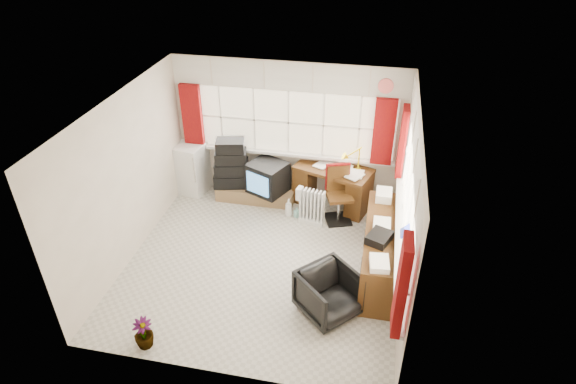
% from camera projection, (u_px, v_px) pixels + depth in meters
% --- Properties ---
extents(ground, '(4.00, 4.00, 0.00)m').
position_uv_depth(ground, '(263.00, 263.00, 7.30)').
color(ground, beige).
rests_on(ground, ground).
extents(room_walls, '(4.00, 4.00, 4.00)m').
position_uv_depth(room_walls, '(259.00, 178.00, 6.50)').
color(room_walls, beige).
rests_on(room_walls, ground).
extents(window_back, '(3.70, 0.12, 3.60)m').
position_uv_depth(window_back, '(288.00, 150.00, 8.41)').
color(window_back, beige).
rests_on(window_back, room_walls).
extents(window_right, '(0.12, 3.70, 3.60)m').
position_uv_depth(window_right, '(401.00, 228.00, 6.47)').
color(window_right, beige).
rests_on(window_right, room_walls).
extents(curtains, '(3.83, 3.83, 1.15)m').
position_uv_depth(curtains, '(335.00, 156.00, 7.13)').
color(curtains, maroon).
rests_on(curtains, room_walls).
extents(overhead_cabinets, '(3.98, 3.98, 0.48)m').
position_uv_depth(overhead_cabinets, '(343.00, 104.00, 6.75)').
color(overhead_cabinets, silver).
rests_on(overhead_cabinets, room_walls).
extents(desk, '(1.44, 1.01, 0.79)m').
position_uv_depth(desk, '(333.00, 185.00, 8.43)').
color(desk, '#513413').
rests_on(desk, ground).
extents(desk_lamp, '(0.18, 0.16, 0.46)m').
position_uv_depth(desk_lamp, '(359.00, 154.00, 8.02)').
color(desk_lamp, '#DDC009').
rests_on(desk_lamp, desk).
extents(task_chair, '(0.53, 0.55, 1.00)m').
position_uv_depth(task_chair, '(338.00, 191.00, 8.05)').
color(task_chair, black).
rests_on(task_chair, ground).
extents(office_chair, '(1.00, 1.00, 0.66)m').
position_uv_depth(office_chair, '(329.00, 294.00, 6.29)').
color(office_chair, black).
rests_on(office_chair, ground).
extents(radiator, '(0.46, 0.26, 0.64)m').
position_uv_depth(radiator, '(312.00, 210.00, 8.04)').
color(radiator, white).
rests_on(radiator, ground).
extents(credenza, '(0.50, 2.00, 0.85)m').
position_uv_depth(credenza, '(381.00, 249.00, 6.97)').
color(credenza, '#513413').
rests_on(credenza, ground).
extents(file_tray, '(0.39, 0.43, 0.12)m').
position_uv_depth(file_tray, '(379.00, 238.00, 6.52)').
color(file_tray, black).
rests_on(file_tray, credenza).
extents(tv_bench, '(1.40, 0.50, 0.25)m').
position_uv_depth(tv_bench, '(256.00, 193.00, 8.75)').
color(tv_bench, olive).
rests_on(tv_bench, ground).
extents(crt_tv, '(0.78, 0.75, 0.55)m').
position_uv_depth(crt_tv, '(268.00, 178.00, 8.43)').
color(crt_tv, black).
rests_on(crt_tv, tv_bench).
extents(hifi_stack, '(0.73, 0.55, 0.89)m').
position_uv_depth(hifi_stack, '(231.00, 165.00, 8.56)').
color(hifi_stack, black).
rests_on(hifi_stack, tv_bench).
extents(mini_fridge, '(0.64, 0.65, 0.94)m').
position_uv_depth(mini_fridge, '(191.00, 167.00, 8.85)').
color(mini_fridge, white).
rests_on(mini_fridge, ground).
extents(spray_bottle_a, '(0.13, 0.13, 0.33)m').
position_uv_depth(spray_bottle_a, '(289.00, 208.00, 8.27)').
color(spray_bottle_a, white).
rests_on(spray_bottle_a, ground).
extents(spray_bottle_b, '(0.12, 0.12, 0.18)m').
position_uv_depth(spray_bottle_b, '(297.00, 212.00, 8.28)').
color(spray_bottle_b, '#97E2D4').
rests_on(spray_bottle_b, ground).
extents(flower_vase, '(0.31, 0.31, 0.43)m').
position_uv_depth(flower_vase, '(143.00, 333.00, 5.87)').
color(flower_vase, black).
rests_on(flower_vase, ground).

